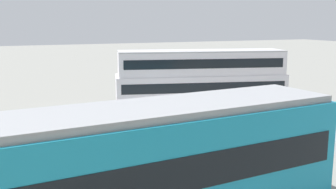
{
  "coord_description": "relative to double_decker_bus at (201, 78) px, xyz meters",
  "views": [
    {
      "loc": [
        8.81,
        20.15,
        5.76
      ],
      "look_at": [
        1.07,
        1.99,
        2.13
      ],
      "focal_mm": 43.19,
      "sensor_mm": 36.0,
      "label": 1
    }
  ],
  "objects": [
    {
      "name": "ground_plane",
      "position": [
        3.79,
        3.78,
        -1.96
      ],
      "size": [
        160.0,
        160.0,
        0.0
      ],
      "primitive_type": "plane",
      "color": "gray"
    },
    {
      "name": "double_decker_bus",
      "position": [
        0.0,
        0.0,
        0.0
      ],
      "size": [
        11.67,
        5.27,
        3.81
      ],
      "color": "silver",
      "rests_on": "ground"
    },
    {
      "name": "tram_yellow",
      "position": [
        11.24,
        14.66,
        -0.09
      ],
      "size": [
        15.49,
        3.98,
        3.6
      ],
      "color": "teal",
      "rests_on": "ground"
    },
    {
      "name": "pedestrian_near_railing",
      "position": [
        8.6,
        9.27,
        -0.91
      ],
      "size": [
        0.43,
        0.43,
        1.81
      ],
      "color": "#4C3F2D",
      "rests_on": "ground"
    },
    {
      "name": "pedestrian_railing",
      "position": [
        9.19,
        8.56,
        -1.21
      ],
      "size": [
        9.42,
        0.17,
        1.08
      ],
      "color": "gray",
      "rests_on": "ground"
    }
  ]
}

